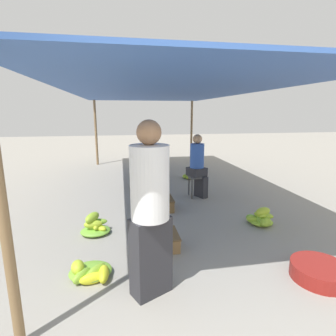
% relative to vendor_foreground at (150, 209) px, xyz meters
% --- Properties ---
extents(canopy_post_front_left, '(0.08, 0.08, 2.24)m').
position_rel_vendor_foreground_xyz_m(canopy_post_front_left, '(-1.11, -0.43, 0.20)').
color(canopy_post_front_left, olive).
rests_on(canopy_post_front_left, ground).
extents(canopy_post_back_left, '(0.08, 0.08, 2.24)m').
position_rel_vendor_foreground_xyz_m(canopy_post_back_left, '(-1.11, 7.11, 0.20)').
color(canopy_post_back_left, olive).
rests_on(canopy_post_back_left, ground).
extents(canopy_post_back_right, '(0.08, 0.08, 2.24)m').
position_rel_vendor_foreground_xyz_m(canopy_post_back_right, '(2.34, 7.11, 0.20)').
color(canopy_post_back_right, olive).
rests_on(canopy_post_back_right, ground).
extents(canopy_tarp, '(3.84, 7.94, 0.04)m').
position_rel_vendor_foreground_xyz_m(canopy_tarp, '(0.61, 3.34, 1.34)').
color(canopy_tarp, '#33569E').
rests_on(canopy_tarp, canopy_post_front_left).
extents(vendor_foreground, '(0.50, 0.50, 1.77)m').
position_rel_vendor_foreground_xyz_m(vendor_foreground, '(0.00, 0.00, 0.00)').
color(vendor_foreground, '#2D2D33').
rests_on(vendor_foreground, ground).
extents(stool, '(0.34, 0.34, 0.47)m').
position_rel_vendor_foreground_xyz_m(stool, '(1.34, 2.97, -0.54)').
color(stool, '#4C4C4C').
rests_on(stool, ground).
extents(vendor_seated, '(0.45, 0.45, 1.37)m').
position_rel_vendor_foreground_xyz_m(vendor_seated, '(1.36, 2.96, -0.19)').
color(vendor_seated, '#2D2D33').
rests_on(vendor_seated, ground).
extents(basin_black, '(0.62, 0.62, 0.17)m').
position_rel_vendor_foreground_xyz_m(basin_black, '(1.88, -0.11, -0.83)').
color(basin_black, maroon).
rests_on(basin_black, ground).
extents(banana_pile_left_0, '(0.48, 0.46, 0.20)m').
position_rel_vendor_foreground_xyz_m(banana_pile_left_0, '(-0.64, 0.36, -0.85)').
color(banana_pile_left_0, yellow).
rests_on(banana_pile_left_0, ground).
extents(banana_pile_left_1, '(0.45, 0.39, 0.33)m').
position_rel_vendor_foreground_xyz_m(banana_pile_left_1, '(-0.69, 1.49, -0.80)').
color(banana_pile_left_1, '#8FBE32').
rests_on(banana_pile_left_1, ground).
extents(banana_pile_right_0, '(0.43, 0.49, 0.30)m').
position_rel_vendor_foreground_xyz_m(banana_pile_right_0, '(1.97, 1.32, -0.80)').
color(banana_pile_right_0, '#A4C62F').
rests_on(banana_pile_right_0, ground).
extents(banana_pile_right_1, '(0.48, 0.44, 0.16)m').
position_rel_vendor_foreground_xyz_m(banana_pile_right_1, '(1.62, 4.55, -0.85)').
color(banana_pile_right_1, '#A2C52F').
rests_on(banana_pile_right_1, ground).
extents(crate_near, '(0.42, 0.42, 0.24)m').
position_rel_vendor_foreground_xyz_m(crate_near, '(0.35, 3.91, -0.80)').
color(crate_near, brown).
rests_on(crate_near, ground).
extents(crate_mid, '(0.47, 0.47, 0.20)m').
position_rel_vendor_foreground_xyz_m(crate_mid, '(0.24, 0.90, -0.82)').
color(crate_mid, olive).
rests_on(crate_mid, ground).
extents(crate_far, '(0.52, 0.52, 0.23)m').
position_rel_vendor_foreground_xyz_m(crate_far, '(0.42, 2.33, -0.80)').
color(crate_far, brown).
rests_on(crate_far, ground).
extents(shopper_walking_mid, '(0.44, 0.44, 1.56)m').
position_rel_vendor_foreground_xyz_m(shopper_walking_mid, '(0.53, 4.81, -0.11)').
color(shopper_walking_mid, '#2D2D33').
rests_on(shopper_walking_mid, ground).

